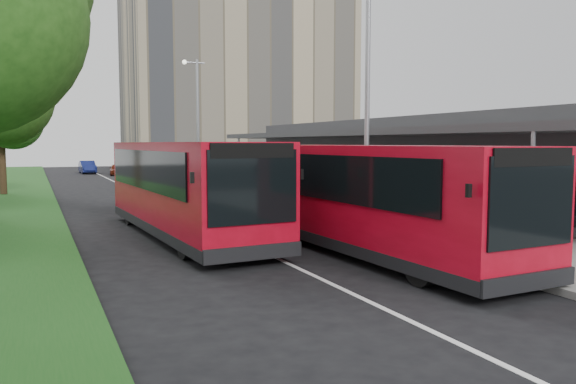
# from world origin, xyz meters

# --- Properties ---
(ground) EXTENTS (120.00, 120.00, 0.00)m
(ground) POSITION_xyz_m (0.00, 0.00, 0.00)
(ground) COLOR black
(ground) RESTS_ON ground
(pavement) EXTENTS (5.00, 80.00, 0.15)m
(pavement) POSITION_xyz_m (6.00, 20.00, 0.07)
(pavement) COLOR gray
(pavement) RESTS_ON ground
(grass_verge) EXTENTS (5.00, 80.00, 0.10)m
(grass_verge) POSITION_xyz_m (-7.00, 20.00, 0.05)
(grass_verge) COLOR #1A4A17
(grass_verge) RESTS_ON ground
(lane_centre_line) EXTENTS (0.12, 70.00, 0.01)m
(lane_centre_line) POSITION_xyz_m (0.00, 15.00, 0.01)
(lane_centre_line) COLOR silver
(lane_centre_line) RESTS_ON ground
(kerb_dashes) EXTENTS (0.12, 56.00, 0.01)m
(kerb_dashes) POSITION_xyz_m (3.30, 19.00, 0.01)
(kerb_dashes) COLOR silver
(kerb_dashes) RESTS_ON ground
(office_block) EXTENTS (22.00, 12.00, 18.00)m
(office_block) POSITION_xyz_m (14.00, 42.00, 9.00)
(office_block) COLOR tan
(office_block) RESTS_ON ground
(station_building) EXTENTS (7.70, 26.00, 4.00)m
(station_building) POSITION_xyz_m (10.86, 8.00, 2.04)
(station_building) COLOR #313133
(station_building) RESTS_ON ground
(tree_far) EXTENTS (4.46, 4.46, 7.13)m
(tree_far) POSITION_xyz_m (-7.01, 21.05, 4.60)
(tree_far) COLOR black
(tree_far) RESTS_ON ground
(lamp_post_near) EXTENTS (1.44, 0.28, 8.00)m
(lamp_post_near) POSITION_xyz_m (4.12, 2.00, 4.72)
(lamp_post_near) COLOR gray
(lamp_post_near) RESTS_ON pavement
(lamp_post_far) EXTENTS (1.44, 0.28, 8.00)m
(lamp_post_far) POSITION_xyz_m (4.12, 22.00, 4.72)
(lamp_post_far) COLOR gray
(lamp_post_far) RESTS_ON pavement
(bus_main) EXTENTS (2.94, 10.08, 2.83)m
(bus_main) POSITION_xyz_m (2.43, -1.01, 1.45)
(bus_main) COLOR #B4091E
(bus_main) RESTS_ON ground
(bus_second) EXTENTS (3.14, 10.40, 2.91)m
(bus_second) POSITION_xyz_m (-1.23, 3.67, 1.49)
(bus_second) COLOR #B4091E
(bus_second) RESTS_ON ground
(litter_bin) EXTENTS (0.56, 0.56, 0.87)m
(litter_bin) POSITION_xyz_m (5.28, 10.44, 0.58)
(litter_bin) COLOR #392717
(litter_bin) RESTS_ON pavement
(bollard) EXTENTS (0.21, 0.21, 1.05)m
(bollard) POSITION_xyz_m (5.43, 19.07, 0.68)
(bollard) COLOR yellow
(bollard) RESTS_ON pavement
(car_near) EXTENTS (1.57, 3.18, 1.04)m
(car_near) POSITION_xyz_m (1.37, 38.97, 0.52)
(car_near) COLOR #611C0D
(car_near) RESTS_ON ground
(car_far) EXTENTS (1.41, 3.71, 1.21)m
(car_far) POSITION_xyz_m (-0.79, 43.06, 0.60)
(car_far) COLOR navy
(car_far) RESTS_ON ground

